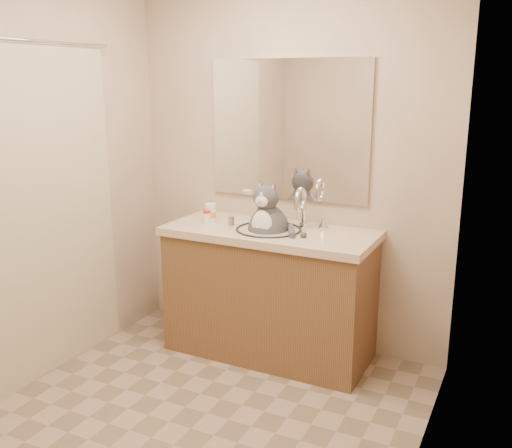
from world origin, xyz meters
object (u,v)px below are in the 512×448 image
at_px(pill_bottle_redcap, 207,216).
at_px(grey_canister, 231,221).
at_px(pill_bottle_orange, 210,213).
at_px(cat, 268,228).

height_order(pill_bottle_redcap, grey_canister, pill_bottle_redcap).
height_order(pill_bottle_orange, grey_canister, pill_bottle_orange).
xyz_separation_m(pill_bottle_redcap, grey_canister, (0.18, 0.01, -0.01)).
bearing_deg(pill_bottle_redcap, pill_bottle_orange, 81.48).
distance_m(cat, grey_canister, 0.26).
height_order(cat, pill_bottle_redcap, cat).
xyz_separation_m(cat, pill_bottle_redcap, (-0.43, -0.02, 0.03)).
relative_size(pill_bottle_orange, grey_canister, 1.93).
xyz_separation_m(cat, grey_canister, (-0.25, -0.02, 0.02)).
distance_m(pill_bottle_redcap, pill_bottle_orange, 0.04).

